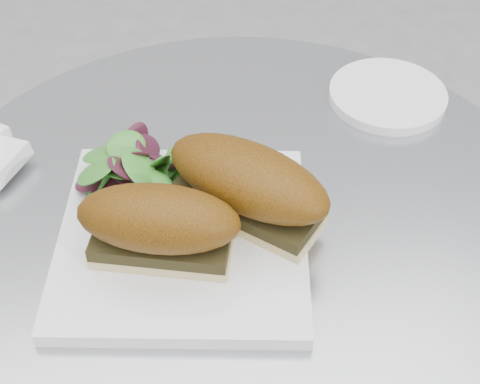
# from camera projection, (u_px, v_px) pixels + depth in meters

# --- Properties ---
(table) EXTENTS (0.70, 0.70, 0.73)m
(table) POSITION_uv_depth(u_px,v_px,m) (240.00, 349.00, 0.86)
(table) COLOR #A9AAB0
(table) RESTS_ON ground
(plate) EXTENTS (0.28, 0.28, 0.02)m
(plate) POSITION_uv_depth(u_px,v_px,m) (183.00, 238.00, 0.66)
(plate) COLOR white
(plate) RESTS_ON table
(sandwich_left) EXTENTS (0.16, 0.11, 0.08)m
(sandwich_left) POSITION_uv_depth(u_px,v_px,m) (159.00, 225.00, 0.61)
(sandwich_left) COLOR beige
(sandwich_left) RESTS_ON plate
(sandwich_right) EXTENTS (0.18, 0.17, 0.08)m
(sandwich_right) POSITION_uv_depth(u_px,v_px,m) (248.00, 184.00, 0.64)
(sandwich_right) COLOR beige
(sandwich_right) RESTS_ON plate
(salad) EXTENTS (0.11, 0.11, 0.05)m
(salad) POSITION_uv_depth(u_px,v_px,m) (133.00, 168.00, 0.68)
(salad) COLOR #3B8A2D
(salad) RESTS_ON plate
(saucer) EXTENTS (0.14, 0.14, 0.01)m
(saucer) POSITION_uv_depth(u_px,v_px,m) (388.00, 95.00, 0.83)
(saucer) COLOR white
(saucer) RESTS_ON table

